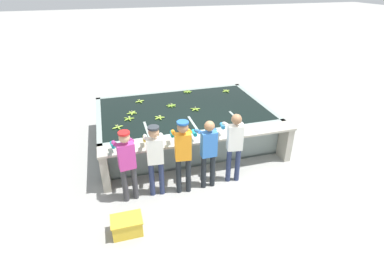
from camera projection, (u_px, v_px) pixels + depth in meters
ground_plane at (205, 177)px, 6.86m from camera, size 80.00×80.00×0.00m
wash_tank at (183, 124)px, 8.26m from camera, size 4.51×2.91×0.91m
work_ledge at (202, 147)px, 6.75m from camera, size 4.51×0.45×0.91m
worker_0 at (127, 160)px, 5.77m from camera, size 0.47×0.73×1.56m
worker_1 at (155, 154)px, 5.91m from camera, size 0.44×0.73×1.59m
worker_2 at (183, 150)px, 5.96m from camera, size 0.46×0.74×1.65m
worker_3 at (208, 148)px, 6.15m from camera, size 0.41×0.71×1.57m
worker_4 at (234, 142)px, 6.33m from camera, size 0.47×0.73×1.62m
banana_bunch_floating_0 at (140, 101)px, 8.46m from camera, size 0.28×0.28×0.08m
banana_bunch_floating_1 at (226, 91)px, 9.21m from camera, size 0.28×0.28×0.08m
banana_bunch_floating_2 at (159, 118)px, 7.50m from camera, size 0.27×0.28×0.08m
banana_bunch_floating_3 at (171, 105)px, 8.19m from camera, size 0.28×0.27×0.08m
banana_bunch_floating_4 at (195, 109)px, 7.97m from camera, size 0.27×0.28×0.08m
banana_bunch_floating_5 at (132, 113)px, 7.75m from camera, size 0.27×0.27×0.08m
banana_bunch_floating_6 at (129, 119)px, 7.44m from camera, size 0.27×0.28×0.08m
banana_bunch_floating_7 at (187, 92)px, 9.16m from camera, size 0.28×0.28×0.08m
banana_bunch_floating_8 at (118, 127)px, 7.02m from camera, size 0.27×0.27×0.08m
knife_0 at (217, 135)px, 6.67m from camera, size 0.33×0.17×0.02m
crate at (127, 226)px, 5.30m from camera, size 0.55×0.39×0.32m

